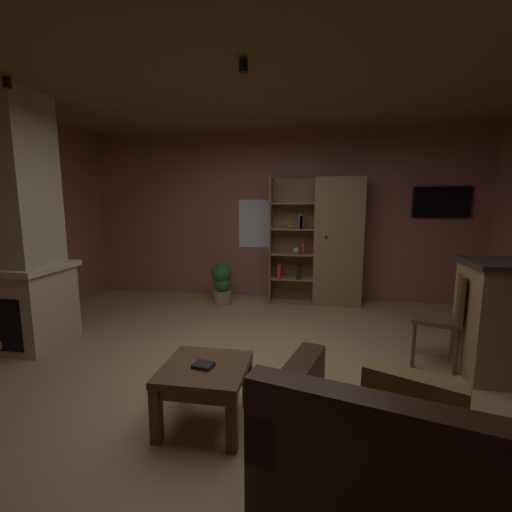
# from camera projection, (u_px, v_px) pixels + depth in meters

# --- Properties ---
(floor) EXTENTS (6.29, 5.40, 0.02)m
(floor) POSITION_uv_depth(u_px,v_px,m) (249.00, 374.00, 3.31)
(floor) COLOR tan
(floor) RESTS_ON ground
(wall_back) EXTENTS (6.41, 0.06, 2.69)m
(wall_back) POSITION_uv_depth(u_px,v_px,m) (280.00, 216.00, 5.76)
(wall_back) COLOR #9E5B56
(wall_back) RESTS_ON ground
(ceiling) EXTENTS (6.29, 5.40, 0.02)m
(ceiling) POSITION_uv_depth(u_px,v_px,m) (248.00, 64.00, 2.89)
(ceiling) COLOR brown
(window_pane_back) EXTENTS (0.75, 0.01, 0.78)m
(window_pane_back) POSITION_uv_depth(u_px,v_px,m) (262.00, 224.00, 5.80)
(window_pane_back) COLOR white
(stone_fireplace) EXTENTS (0.94, 0.81, 2.69)m
(stone_fireplace) POSITION_uv_depth(u_px,v_px,m) (15.00, 237.00, 3.80)
(stone_fireplace) COLOR #BCAD8E
(stone_fireplace) RESTS_ON ground
(bookshelf_cabinet) EXTENTS (1.40, 0.41, 1.94)m
(bookshelf_cabinet) POSITION_uv_depth(u_px,v_px,m) (331.00, 242.00, 5.42)
(bookshelf_cabinet) COLOR #997047
(bookshelf_cabinet) RESTS_ON ground
(leather_couch) EXTENTS (1.81, 1.28, 0.84)m
(leather_couch) POSITION_uv_depth(u_px,v_px,m) (442.00, 484.00, 1.63)
(leather_couch) COLOR #382116
(leather_couch) RESTS_ON ground
(coffee_table) EXTENTS (0.60, 0.60, 0.44)m
(coffee_table) POSITION_uv_depth(u_px,v_px,m) (205.00, 377.00, 2.53)
(coffee_table) COLOR brown
(coffee_table) RESTS_ON ground
(table_book_0) EXTENTS (0.16, 0.13, 0.03)m
(table_book_0) POSITION_uv_depth(u_px,v_px,m) (203.00, 365.00, 2.49)
(table_book_0) COLOR black
(table_book_0) RESTS_ON coffee_table
(dining_chair) EXTENTS (0.52, 0.52, 0.92)m
(dining_chair) POSITION_uv_depth(u_px,v_px,m) (446.00, 313.00, 3.41)
(dining_chair) COLOR brown
(dining_chair) RESTS_ON ground
(potted_floor_plant) EXTENTS (0.32, 0.33, 0.64)m
(potted_floor_plant) POSITION_uv_depth(u_px,v_px,m) (222.00, 282.00, 5.52)
(potted_floor_plant) COLOR #9E896B
(potted_floor_plant) RESTS_ON ground
(wall_mounted_tv) EXTENTS (0.82, 0.06, 0.46)m
(wall_mounted_tv) POSITION_uv_depth(u_px,v_px,m) (442.00, 202.00, 5.27)
(wall_mounted_tv) COLOR black
(track_light_spot_0) EXTENTS (0.07, 0.07, 0.09)m
(track_light_spot_0) POSITION_uv_depth(u_px,v_px,m) (7.00, 83.00, 3.11)
(track_light_spot_0) COLOR black
(track_light_spot_1) EXTENTS (0.07, 0.07, 0.09)m
(track_light_spot_1) POSITION_uv_depth(u_px,v_px,m) (244.00, 66.00, 2.72)
(track_light_spot_1) COLOR black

